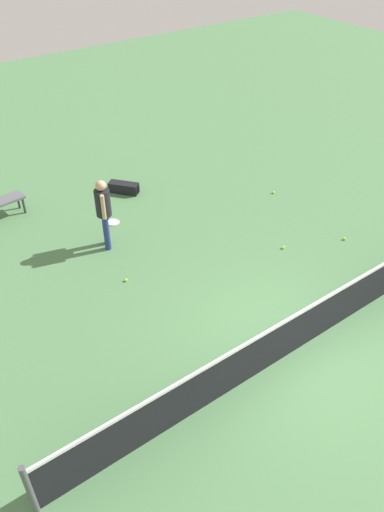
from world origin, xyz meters
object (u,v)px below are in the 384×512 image
at_px(tennis_ball_baseline, 274,192).
at_px(tennis_ball_by_net, 344,239).
at_px(tennis_racket_near_player, 112,222).
at_px(tennis_ball_stray_right, 130,416).
at_px(tennis_ball_near_player, 283,247).
at_px(equipment_bag, 125,188).
at_px(tennis_ball_stray_left, 341,292).
at_px(tennis_ball_midcourt, 126,280).
at_px(player_near_side, 104,209).

bearing_deg(tennis_ball_baseline, tennis_ball_by_net, 86.98).
distance_m(tennis_racket_near_player, tennis_ball_stray_right, 5.67).
distance_m(tennis_ball_near_player, tennis_ball_by_net, 1.52).
bearing_deg(tennis_ball_stray_right, tennis_racket_near_player, -116.10).
bearing_deg(tennis_ball_near_player, equipment_bag, -69.13).
height_order(tennis_ball_near_player, tennis_ball_by_net, same).
distance_m(tennis_ball_near_player, tennis_ball_baseline, 2.49).
height_order(tennis_ball_baseline, tennis_ball_stray_left, same).
bearing_deg(tennis_ball_midcourt, tennis_ball_stray_left, 139.20).
bearing_deg(tennis_ball_by_net, equipment_bag, -58.21).
relative_size(tennis_ball_stray_left, tennis_ball_stray_right, 1.00).
relative_size(tennis_racket_near_player, tennis_ball_by_net, 9.17).
height_order(tennis_ball_stray_left, tennis_ball_stray_right, same).
relative_size(player_near_side, tennis_ball_midcourt, 25.76).
bearing_deg(tennis_ball_stray_left, equipment_bag, -75.93).
relative_size(tennis_racket_near_player, tennis_ball_baseline, 9.17).
bearing_deg(tennis_ball_stray_right, tennis_ball_stray_left, -179.86).
bearing_deg(tennis_ball_baseline, tennis_ball_midcourt, 9.40).
bearing_deg(equipment_bag, tennis_ball_stray_left, 104.07).
relative_size(tennis_racket_near_player, tennis_ball_stray_left, 9.17).
relative_size(tennis_ball_baseline, tennis_ball_stray_left, 1.00).
height_order(tennis_ball_midcourt, tennis_ball_stray_right, same).
relative_size(player_near_side, tennis_ball_by_net, 25.76).
xyz_separation_m(tennis_ball_by_net, tennis_ball_stray_left, (1.52, 1.21, 0.00)).
height_order(tennis_ball_by_net, tennis_ball_midcourt, same).
xyz_separation_m(tennis_ball_baseline, equipment_bag, (3.19, -2.39, 0.11)).
distance_m(tennis_ball_near_player, tennis_ball_stray_left, 1.81).
bearing_deg(tennis_ball_stray_right, tennis_ball_near_player, -160.49).
xyz_separation_m(tennis_racket_near_player, tennis_ball_by_net, (-4.05, 3.87, 0.02)).
height_order(player_near_side, tennis_ball_stray_left, player_near_side).
xyz_separation_m(tennis_racket_near_player, tennis_ball_stray_left, (-2.53, 5.08, 0.02)).
bearing_deg(tennis_ball_midcourt, equipment_bag, -119.82).
bearing_deg(tennis_ball_near_player, tennis_ball_midcourt, -17.70).
xyz_separation_m(tennis_ball_near_player, tennis_ball_midcourt, (3.51, -1.12, 0.00)).
xyz_separation_m(tennis_ball_midcourt, tennis_ball_stray_right, (1.63, 2.94, 0.00)).
xyz_separation_m(player_near_side, tennis_ball_by_net, (-4.60, 3.06, -0.98)).
distance_m(player_near_side, tennis_ball_by_net, 5.61).
bearing_deg(tennis_ball_midcourt, player_near_side, -102.80).
xyz_separation_m(tennis_racket_near_player, equipment_bag, (-0.99, -1.07, 0.13)).
height_order(tennis_ball_by_net, tennis_ball_stray_right, same).
height_order(tennis_ball_midcourt, tennis_ball_stray_left, same).
bearing_deg(equipment_bag, tennis_racket_near_player, 47.37).
height_order(tennis_ball_near_player, tennis_ball_baseline, same).
bearing_deg(tennis_racket_near_player, tennis_ball_midcourt, 68.16).
bearing_deg(equipment_bag, player_near_side, 50.64).
bearing_deg(equipment_bag, tennis_ball_midcourt, 60.18).
xyz_separation_m(tennis_ball_midcourt, equipment_bag, (-1.85, -3.23, 0.11)).
relative_size(tennis_ball_baseline, tennis_ball_stray_right, 1.00).
relative_size(tennis_ball_midcourt, equipment_bag, 0.08).
distance_m(tennis_ball_baseline, tennis_ball_stray_right, 7.67).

